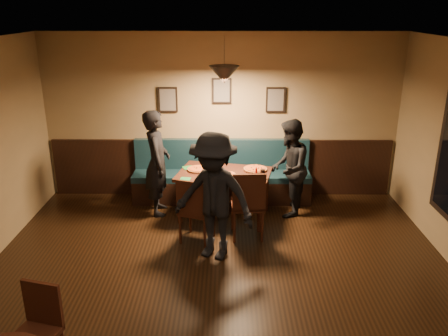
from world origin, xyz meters
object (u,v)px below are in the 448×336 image
at_px(booth_bench, 222,173).
at_px(soda_glass, 263,174).
at_px(diner_front, 214,197).
at_px(cafe_chair_far, 34,335).
at_px(dining_table, 224,195).
at_px(chair_near_left, 197,209).
at_px(diner_right, 289,168).
at_px(chair_near_right, 247,203).
at_px(diner_left, 157,163).
at_px(tabasco_bottle, 256,171).

distance_m(booth_bench, soda_glass, 1.17).
distance_m(diner_front, soda_glass, 1.17).
bearing_deg(cafe_chair_far, dining_table, -101.73).
bearing_deg(booth_bench, cafe_chair_far, -112.05).
relative_size(chair_near_left, soda_glass, 6.49).
relative_size(diner_right, diner_front, 0.90).
height_order(booth_bench, dining_table, booth_bench).
relative_size(booth_bench, dining_table, 2.15).
bearing_deg(chair_near_right, soda_glass, 54.85).
xyz_separation_m(diner_right, soda_glass, (-0.45, -0.40, 0.05)).
bearing_deg(booth_bench, diner_left, -153.23).
height_order(diner_right, tabasco_bottle, diner_right).
xyz_separation_m(booth_bench, chair_near_left, (-0.33, -1.44, -0.01)).
xyz_separation_m(dining_table, chair_near_right, (0.34, -0.64, 0.15)).
xyz_separation_m(chair_near_right, diner_right, (0.68, 0.78, 0.26)).
relative_size(chair_near_left, tabasco_bottle, 7.66).
bearing_deg(dining_table, booth_bench, 106.23).
bearing_deg(soda_glass, tabasco_bottle, 114.99).
height_order(dining_table, diner_left, diner_left).
height_order(chair_near_right, diner_left, diner_left).
relative_size(dining_table, diner_front, 0.81).
height_order(diner_left, tabasco_bottle, diner_left).
distance_m(chair_near_right, diner_front, 0.81).
xyz_separation_m(tabasco_bottle, cafe_chair_far, (-2.16, -3.25, -0.38)).
bearing_deg(diner_left, cafe_chair_far, 162.90).
bearing_deg(diner_front, tabasco_bottle, 85.60).
height_order(booth_bench, diner_left, diner_left).
distance_m(tabasco_bottle, cafe_chair_far, 3.92).
height_order(chair_near_left, chair_near_right, chair_near_right).
bearing_deg(diner_front, soda_glass, 77.83).
height_order(dining_table, chair_near_left, chair_near_left).
distance_m(booth_bench, cafe_chair_far, 4.32).
distance_m(dining_table, diner_right, 1.10).
height_order(chair_near_left, cafe_chair_far, chair_near_left).
relative_size(booth_bench, chair_near_left, 3.09).
height_order(diner_right, soda_glass, diner_right).
bearing_deg(booth_bench, chair_near_left, -102.95).
distance_m(diner_left, diner_right, 2.08).
bearing_deg(soda_glass, dining_table, 155.43).
distance_m(booth_bench, diner_right, 1.23).
bearing_deg(diner_right, dining_table, -68.91).
bearing_deg(chair_near_left, soda_glass, 45.89).
height_order(chair_near_right, soda_glass, chair_near_right).
bearing_deg(cafe_chair_far, diner_right, -112.89).
relative_size(soda_glass, cafe_chair_far, 0.17).
bearing_deg(cafe_chair_far, diner_front, -111.14).
bearing_deg(diner_left, chair_near_left, -151.15).
distance_m(chair_near_right, diner_left, 1.64).
height_order(booth_bench, chair_near_left, booth_bench).
xyz_separation_m(diner_right, diner_front, (-1.14, -1.34, 0.08)).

